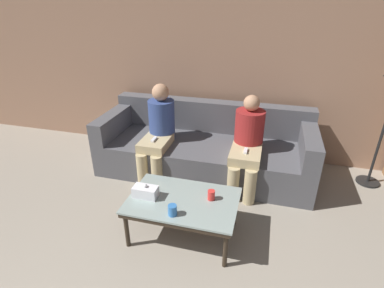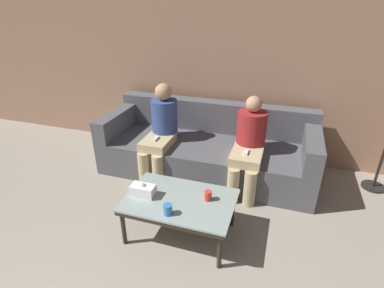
{
  "view_description": "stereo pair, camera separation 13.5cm",
  "coord_description": "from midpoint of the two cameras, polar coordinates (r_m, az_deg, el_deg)",
  "views": [
    {
      "loc": [
        0.72,
        0.31,
        2.01
      ],
      "look_at": [
        0.0,
        2.96,
        0.66
      ],
      "focal_mm": 28.0,
      "sensor_mm": 36.0,
      "label": 1
    },
    {
      "loc": [
        0.85,
        0.35,
        2.01
      ],
      "look_at": [
        0.0,
        2.96,
        0.66
      ],
      "focal_mm": 28.0,
      "sensor_mm": 36.0,
      "label": 2
    }
  ],
  "objects": [
    {
      "name": "coffee_table",
      "position": [
        2.73,
        -0.89,
        -11.16
      ],
      "size": [
        0.97,
        0.64,
        0.4
      ],
      "color": "#8C9E99",
      "rests_on": "ground_plane"
    },
    {
      "name": "cup_near_right",
      "position": [
        2.68,
        4.54,
        -9.79
      ],
      "size": [
        0.06,
        0.06,
        0.09
      ],
      "color": "red",
      "rests_on": "coffee_table"
    },
    {
      "name": "wall_back",
      "position": [
        3.99,
        6.62,
        15.73
      ],
      "size": [
        12.0,
        0.06,
        2.6
      ],
      "color": "#9E755B",
      "rests_on": "ground_plane"
    },
    {
      "name": "seated_person_left_end",
      "position": [
        3.63,
        -4.83,
        2.93
      ],
      "size": [
        0.32,
        0.68,
        1.11
      ],
      "color": "tan",
      "rests_on": "ground_plane"
    },
    {
      "name": "couch",
      "position": [
        3.79,
        4.06,
        -0.89
      ],
      "size": [
        2.58,
        0.99,
        0.81
      ],
      "color": "#515156",
      "rests_on": "ground_plane"
    },
    {
      "name": "seated_person_mid_left",
      "position": [
        3.39,
        11.93,
        0.27
      ],
      "size": [
        0.33,
        0.7,
        1.06
      ],
      "color": "tan",
      "rests_on": "ground_plane"
    },
    {
      "name": "tissue_box",
      "position": [
        2.75,
        -7.93,
        -8.74
      ],
      "size": [
        0.22,
        0.12,
        0.13
      ],
      "color": "white",
      "rests_on": "coffee_table"
    },
    {
      "name": "cup_near_left",
      "position": [
        2.52,
        -3.07,
        -12.37
      ],
      "size": [
        0.07,
        0.07,
        0.09
      ],
      "color": "#3372BF",
      "rests_on": "coffee_table"
    }
  ]
}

